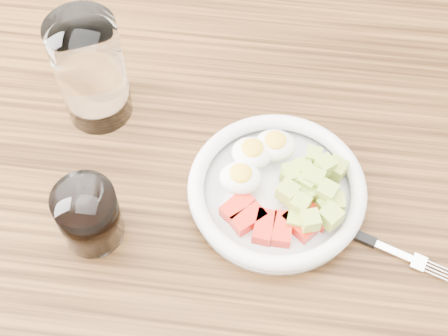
# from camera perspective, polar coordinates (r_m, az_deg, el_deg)

# --- Properties ---
(dining_table) EXTENTS (1.50, 0.90, 0.77)m
(dining_table) POSITION_cam_1_polar(r_m,az_deg,el_deg) (0.86, 0.57, -5.22)
(dining_table) COLOR brown
(dining_table) RESTS_ON ground
(bowl) EXTENTS (0.22, 0.22, 0.05)m
(bowl) POSITION_cam_1_polar(r_m,az_deg,el_deg) (0.76, 4.92, -1.83)
(bowl) COLOR white
(bowl) RESTS_ON dining_table
(fork) EXTENTS (0.17, 0.07, 0.01)m
(fork) POSITION_cam_1_polar(r_m,az_deg,el_deg) (0.76, 12.41, -6.21)
(fork) COLOR black
(fork) RESTS_ON dining_table
(water_glass) EXTENTS (0.09, 0.09, 0.15)m
(water_glass) POSITION_cam_1_polar(r_m,az_deg,el_deg) (0.80, -12.10, 8.63)
(water_glass) COLOR white
(water_glass) RESTS_ON dining_table
(coffee_glass) EXTENTS (0.07, 0.07, 0.08)m
(coffee_glass) POSITION_cam_1_polar(r_m,az_deg,el_deg) (0.73, -12.25, -4.28)
(coffee_glass) COLOR white
(coffee_glass) RESTS_ON dining_table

